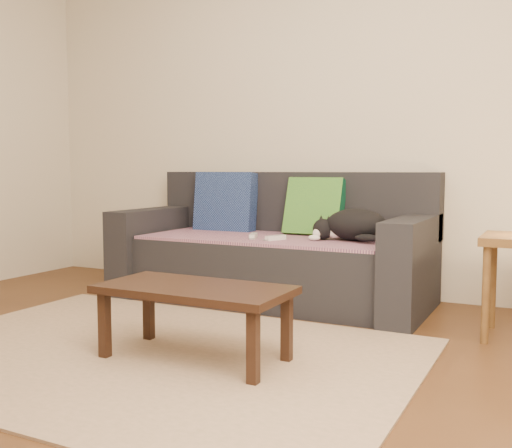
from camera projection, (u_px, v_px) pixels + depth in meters
name	position (u px, v px, depth m)	size (l,w,h in m)	color
ground	(127.00, 365.00, 2.73)	(4.50, 4.50, 0.00)	brown
back_wall	(299.00, 113.00, 4.38)	(4.50, 0.04, 2.60)	beige
sofa	(274.00, 254.00, 4.09)	(2.10, 0.94, 0.87)	#232328
throw_blanket	(268.00, 238.00, 4.00)	(1.66, 0.74, 0.02)	#4F2D55
cushion_navy	(225.00, 204.00, 4.43)	(0.47, 0.12, 0.47)	#0F1D44
cushion_green	(314.00, 207.00, 4.11)	(0.40, 0.10, 0.40)	#0A462F
cat	(353.00, 225.00, 3.77)	(0.51, 0.40, 0.20)	black
wii_remote_a	(253.00, 236.00, 3.91)	(0.15, 0.04, 0.03)	white
wii_remote_b	(276.00, 238.00, 3.80)	(0.15, 0.04, 0.03)	white
rug	(147.00, 354.00, 2.86)	(2.50, 1.80, 0.01)	tan
coffee_table	(195.00, 295.00, 2.75)	(0.89, 0.44, 0.35)	black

